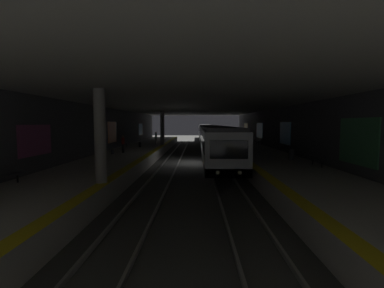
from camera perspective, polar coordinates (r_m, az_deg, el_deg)
ground_plane at (r=26.43m, az=0.36°, el=-4.09°), size 120.00×120.00×0.00m
track_left at (r=26.48m, az=5.14°, el=-3.92°), size 60.00×1.53×0.16m
track_right at (r=26.54m, az=-4.41°, el=-3.89°), size 60.00×1.53×0.16m
platform_left at (r=27.07m, az=14.37°, el=-2.90°), size 60.00×5.30×1.06m
platform_right at (r=27.24m, az=-13.57°, el=-2.84°), size 60.00×5.30×1.06m
wall_left at (r=27.74m, az=20.29°, el=1.85°), size 60.00×0.56×5.60m
wall_right at (r=27.95m, az=-19.41°, el=1.89°), size 60.00×0.56×5.60m
ceiling_slab at (r=26.20m, az=0.37°, el=8.55°), size 60.00×19.40×0.40m
pillar_near at (r=13.53m, az=-19.18°, el=1.62°), size 0.56×0.56×4.55m
pillar_far at (r=35.87m, az=-6.42°, el=3.48°), size 0.56×0.56×4.55m
metro_train at (r=43.96m, az=3.54°, el=1.98°), size 57.01×2.83×3.49m
bench_left_near at (r=19.80m, az=25.59°, el=-2.83°), size 1.70×0.47×0.86m
bench_left_mid at (r=36.51m, az=14.08°, el=0.64°), size 1.70×0.47×0.86m
bench_left_far at (r=39.60m, az=13.05°, el=0.95°), size 1.70×0.47×0.86m
bench_right_near at (r=15.04m, az=-35.26°, el=-5.41°), size 1.70×0.47×0.86m
bench_right_mid at (r=33.32m, az=-14.34°, el=0.27°), size 1.70×0.47×0.86m
person_waiting_near at (r=26.84m, az=-14.64°, el=0.16°), size 0.60×0.23×1.72m
person_walking_mid at (r=36.80m, az=-7.77°, el=1.41°), size 0.60×0.24×1.72m
suitcase_rolling at (r=32.80m, az=-11.16°, el=-0.13°), size 0.39×0.22×0.90m
backpack_on_floor at (r=26.13m, az=-16.77°, el=-1.62°), size 0.30×0.20×0.40m
trash_bin at (r=22.35m, az=20.62°, el=-2.14°), size 0.44×0.44×0.85m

